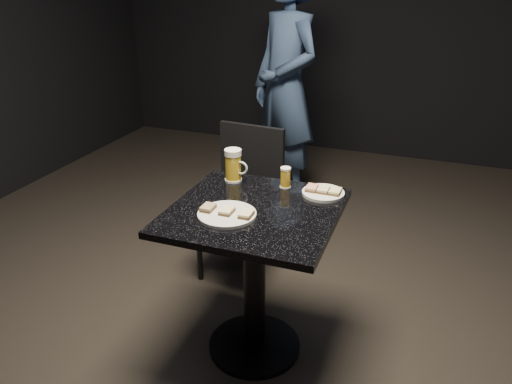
% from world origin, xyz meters
% --- Properties ---
extents(floor, '(6.00, 6.00, 0.00)m').
position_xyz_m(floor, '(0.00, 0.00, 0.00)').
color(floor, black).
rests_on(floor, ground).
extents(plate_large, '(0.24, 0.24, 0.01)m').
position_xyz_m(plate_large, '(-0.08, -0.10, 0.76)').
color(plate_large, silver).
rests_on(plate_large, table).
extents(plate_small, '(0.19, 0.19, 0.01)m').
position_xyz_m(plate_small, '(0.24, 0.25, 0.76)').
color(plate_small, white).
rests_on(plate_small, table).
extents(patron, '(0.77, 0.73, 1.76)m').
position_xyz_m(patron, '(-0.39, 1.68, 0.88)').
color(patron, navy).
rests_on(patron, floor).
extents(table, '(0.70, 0.70, 0.75)m').
position_xyz_m(table, '(0.00, 0.00, 0.51)').
color(table, black).
rests_on(table, floor).
extents(beer_mug, '(0.12, 0.08, 0.16)m').
position_xyz_m(beer_mug, '(-0.20, 0.25, 0.83)').
color(beer_mug, white).
rests_on(beer_mug, table).
extents(beer_tumbler, '(0.05, 0.05, 0.10)m').
position_xyz_m(beer_tumbler, '(0.05, 0.26, 0.80)').
color(beer_tumbler, silver).
rests_on(beer_tumbler, table).
extents(chair, '(0.43, 0.43, 0.87)m').
position_xyz_m(chair, '(-0.32, 0.66, 0.50)').
color(chair, black).
rests_on(chair, floor).
extents(canapes_on_plate_large, '(0.22, 0.07, 0.02)m').
position_xyz_m(canapes_on_plate_large, '(-0.08, -0.10, 0.77)').
color(canapes_on_plate_large, '#4C3521').
rests_on(canapes_on_plate_large, plate_large).
extents(canapes_on_plate_small, '(0.16, 0.07, 0.02)m').
position_xyz_m(canapes_on_plate_small, '(0.24, 0.25, 0.77)').
color(canapes_on_plate_small, '#4C3521').
rests_on(canapes_on_plate_small, plate_small).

